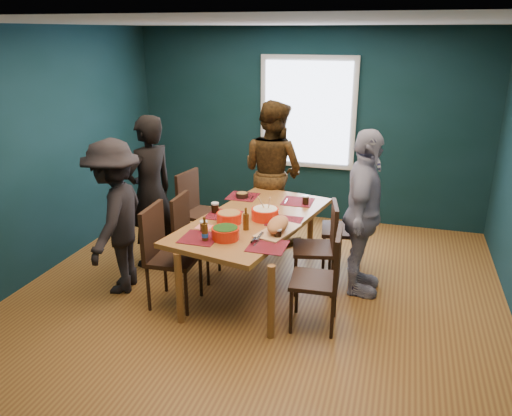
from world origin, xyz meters
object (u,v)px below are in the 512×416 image
at_px(person_back, 273,172).
at_px(bowl_herbs, 225,233).
at_px(dining_table, 253,225).
at_px(chair_left_mid, 190,230).
at_px(chair_left_near, 164,248).
at_px(chair_right_far, 351,222).
at_px(chair_right_mid, 323,241).
at_px(person_right, 363,214).
at_px(bowl_salad, 229,217).
at_px(person_near_left, 115,217).
at_px(chair_right_near, 325,273).
at_px(bowl_dumpling, 265,213).
at_px(chair_left_far, 195,205).
at_px(cutting_board, 278,226).
at_px(person_far_left, 150,192).

xyz_separation_m(person_back, bowl_herbs, (0.05, -1.93, -0.08)).
distance_m(dining_table, chair_left_mid, 0.75).
height_order(chair_left_near, person_back, person_back).
height_order(chair_right_far, chair_right_mid, chair_right_far).
height_order(person_right, bowl_salad, person_right).
bearing_deg(chair_left_mid, person_right, 4.33).
relative_size(chair_left_near, person_near_left, 0.63).
bearing_deg(chair_left_mid, person_near_left, -141.44).
distance_m(chair_right_near, bowl_dumpling, 1.01).
distance_m(chair_left_far, chair_left_near, 1.34).
bearing_deg(chair_left_far, person_near_left, -96.94).
relative_size(chair_left_far, chair_left_mid, 1.06).
bearing_deg(chair_left_near, chair_left_far, 97.71).
relative_size(person_back, person_near_left, 1.12).
height_order(chair_left_near, bowl_herbs, chair_left_near).
bearing_deg(chair_left_near, chair_left_mid, 88.06).
xyz_separation_m(chair_right_mid, person_back, (-0.88, 1.24, 0.35)).
bearing_deg(chair_left_far, cutting_board, -26.92).
xyz_separation_m(chair_left_mid, bowl_dumpling, (0.86, 0.01, 0.28)).
distance_m(person_right, person_near_left, 2.54).
relative_size(chair_left_far, person_far_left, 0.57).
distance_m(chair_left_mid, chair_right_far, 1.82).
height_order(person_back, bowl_salad, person_back).
distance_m(chair_left_far, person_back, 1.09).
bearing_deg(bowl_herbs, person_near_left, 175.33).
bearing_deg(chair_left_mid, bowl_dumpling, -0.30).
height_order(bowl_salad, bowl_herbs, bowl_herbs).
height_order(chair_right_mid, cutting_board, chair_right_mid).
bearing_deg(chair_left_near, person_right, 21.27).
relative_size(chair_right_near, person_far_left, 0.54).
height_order(person_back, bowl_herbs, person_back).
bearing_deg(chair_right_far, chair_right_near, -102.27).
bearing_deg(person_far_left, chair_left_near, 58.44).
bearing_deg(cutting_board, bowl_herbs, -129.65).
xyz_separation_m(person_near_left, bowl_salad, (1.13, 0.32, 0.01)).
bearing_deg(person_far_left, chair_right_far, 125.93).
bearing_deg(person_right, person_far_left, 90.22).
distance_m(person_far_left, cutting_board, 1.69).
distance_m(chair_right_mid, chair_right_near, 0.72).
relative_size(chair_right_mid, bowl_herbs, 3.64).
height_order(person_far_left, cutting_board, person_far_left).
bearing_deg(bowl_dumpling, person_near_left, -160.83).
height_order(person_near_left, bowl_dumpling, person_near_left).
relative_size(chair_right_far, chair_right_mid, 1.04).
height_order(chair_right_near, person_right, person_right).
bearing_deg(bowl_herbs, chair_left_near, -177.59).
bearing_deg(bowl_herbs, chair_right_far, 49.90).
relative_size(chair_left_near, chair_right_mid, 1.06).
xyz_separation_m(chair_right_mid, cutting_board, (-0.39, -0.40, 0.27)).
xyz_separation_m(chair_left_far, cutting_board, (1.31, -1.00, 0.25)).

